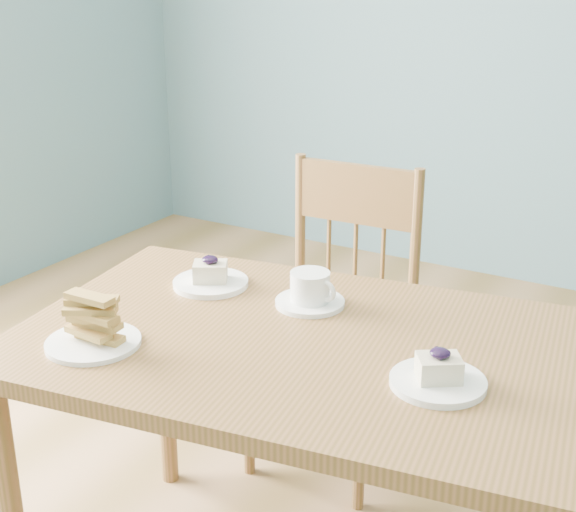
{
  "coord_description": "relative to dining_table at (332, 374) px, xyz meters",
  "views": [
    {
      "loc": [
        0.39,
        -1.09,
        1.43
      ],
      "look_at": [
        -0.4,
        0.26,
        0.84
      ],
      "focal_mm": 50.0,
      "sensor_mm": 36.0,
      "label": 1
    }
  ],
  "objects": [
    {
      "name": "cheesecake_plate_far",
      "position": [
        -0.39,
        0.12,
        0.09
      ],
      "size": [
        0.18,
        0.18,
        0.08
      ],
      "rotation": [
        0.0,
        0.0,
        0.53
      ],
      "color": "white",
      "rests_on": "dining_table"
    },
    {
      "name": "room",
      "position": [
        0.27,
        -0.21,
        0.72
      ],
      "size": [
        5.01,
        5.01,
        2.71
      ],
      "color": "#9E734A",
      "rests_on": "ground"
    },
    {
      "name": "biscotti_plate",
      "position": [
        -0.41,
        -0.25,
        0.11
      ],
      "size": [
        0.19,
        0.19,
        0.11
      ],
      "rotation": [
        0.0,
        0.0,
        0.12
      ],
      "color": "white",
      "rests_on": "dining_table"
    },
    {
      "name": "dining_table",
      "position": [
        0.0,
        0.0,
        0.0
      ],
      "size": [
        1.4,
        0.93,
        0.7
      ],
      "rotation": [
        0.0,
        0.0,
        0.15
      ],
      "color": "brown",
      "rests_on": "ground"
    },
    {
      "name": "dining_chair",
      "position": [
        -0.29,
        0.58,
        -0.17
      ],
      "size": [
        0.42,
        0.4,
        0.89
      ],
      "rotation": [
        0.0,
        0.0,
        0.04
      ],
      "color": "brown",
      "rests_on": "ground"
    },
    {
      "name": "cheesecake_plate_near",
      "position": [
        0.24,
        -0.06,
        0.09
      ],
      "size": [
        0.18,
        0.18,
        0.07
      ],
      "rotation": [
        0.0,
        0.0,
        0.59
      ],
      "color": "white",
      "rests_on": "dining_table"
    },
    {
      "name": "coffee_cup",
      "position": [
        -0.13,
        0.14,
        0.1
      ],
      "size": [
        0.16,
        0.16,
        0.08
      ],
      "rotation": [
        0.0,
        0.0,
        -0.16
      ],
      "color": "white",
      "rests_on": "dining_table"
    }
  ]
}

